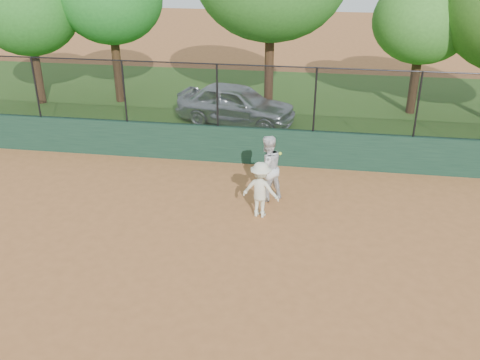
# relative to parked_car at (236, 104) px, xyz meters

# --- Properties ---
(ground) EXTENTS (80.00, 80.00, 0.00)m
(ground) POSITION_rel_parked_car_xyz_m (0.52, -9.71, -0.78)
(ground) COLOR #A86536
(ground) RESTS_ON ground
(back_wall) EXTENTS (26.00, 0.20, 1.20)m
(back_wall) POSITION_rel_parked_car_xyz_m (0.52, -3.71, -0.18)
(back_wall) COLOR #1B3D2A
(back_wall) RESTS_ON ground
(grass_strip) EXTENTS (36.00, 12.00, 0.01)m
(grass_strip) POSITION_rel_parked_car_xyz_m (0.52, 2.29, -0.77)
(grass_strip) COLOR #2F5A1C
(grass_strip) RESTS_ON ground
(parked_car) EXTENTS (4.85, 2.81, 1.55)m
(parked_car) POSITION_rel_parked_car_xyz_m (0.00, 0.00, 0.00)
(parked_car) COLOR silver
(parked_car) RESTS_ON ground
(player_second) EXTENTS (1.15, 1.12, 1.87)m
(player_second) POSITION_rel_parked_car_xyz_m (1.85, -6.10, 0.16)
(player_second) COLOR silver
(player_second) RESTS_ON ground
(player_main) EXTENTS (1.08, 0.75, 1.95)m
(player_main) POSITION_rel_parked_car_xyz_m (1.80, -7.10, -0.01)
(player_main) COLOR beige
(player_main) RESTS_ON ground
(fence_assembly) EXTENTS (26.00, 0.06, 2.00)m
(fence_assembly) POSITION_rel_parked_car_xyz_m (0.49, -3.71, 1.46)
(fence_assembly) COLOR black
(fence_assembly) RESTS_ON back_wall
(tree_0) EXTENTS (4.13, 3.75, 5.61)m
(tree_0) POSITION_rel_parked_car_xyz_m (-8.72, 1.33, 3.04)
(tree_0) COLOR #4D301B
(tree_0) RESTS_ON ground
(tree_3) EXTENTS (3.82, 3.47, 5.32)m
(tree_3) POSITION_rel_parked_car_xyz_m (6.84, 2.35, 2.88)
(tree_3) COLOR #3D2614
(tree_3) RESTS_ON ground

